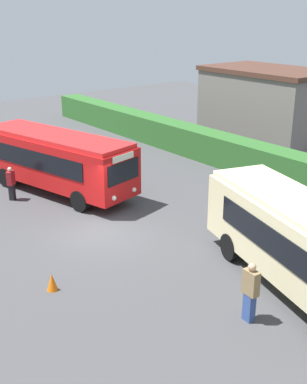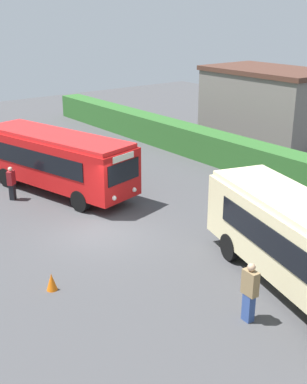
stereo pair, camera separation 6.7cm
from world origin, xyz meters
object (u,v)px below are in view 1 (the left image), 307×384
object	(u,v)px
traffic_cone	(52,282)
person_left	(113,158)
bus_cream	(303,242)
bus_red	(57,159)
person_center	(11,183)
person_right	(250,291)

from	to	relation	value
traffic_cone	person_left	bearing A→B (deg)	137.17
bus_cream	traffic_cone	bearing A→B (deg)	69.12
bus_red	person_center	distance (m)	2.47
bus_cream	person_left	xyz separation A→B (m)	(-14.02, 2.04, -0.85)
bus_cream	traffic_cone	world-z (taller)	bus_cream
person_left	person_center	bearing A→B (deg)	-147.51
bus_cream	person_center	bearing A→B (deg)	33.67
person_left	person_right	size ratio (longest dim) A/B	0.88
bus_cream	person_right	distance (m)	2.68
person_right	traffic_cone	size ratio (longest dim) A/B	3.15
person_left	traffic_cone	bearing A→B (deg)	-104.87
bus_red	person_center	xyz separation A→B (m)	(-0.38, -2.28, -0.86)
traffic_cone	person_right	bearing A→B (deg)	36.83
person_left	person_right	xyz separation A→B (m)	(14.17, -4.61, 0.13)
bus_cream	person_right	size ratio (longest dim) A/B	4.75
bus_red	bus_cream	size ratio (longest dim) A/B	1.01
person_left	person_right	distance (m)	14.90
bus_red	person_left	distance (m)	4.03
traffic_cone	bus_cream	bearing A→B (deg)	52.27
bus_cream	person_center	world-z (taller)	bus_cream
bus_red	person_left	bearing A→B (deg)	88.67
bus_cream	person_right	xyz separation A→B (m)	(0.15, -2.58, -0.73)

